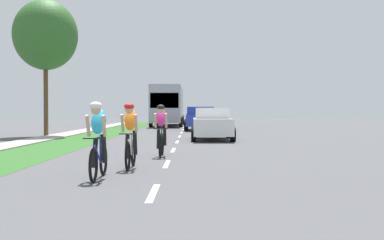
% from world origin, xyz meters
% --- Properties ---
extents(ground_plane, '(120.00, 120.00, 0.00)m').
position_xyz_m(ground_plane, '(0.00, 20.00, 0.00)').
color(ground_plane, '#4C4C4F').
extents(grass_verge, '(2.50, 70.00, 0.01)m').
position_xyz_m(grass_verge, '(-4.62, 20.00, 0.00)').
color(grass_verge, '#2D6026').
rests_on(grass_verge, ground_plane).
extents(sidewalk_concrete, '(1.39, 70.00, 0.10)m').
position_xyz_m(sidewalk_concrete, '(-6.56, 20.00, 0.00)').
color(sidewalk_concrete, '#9E998E').
rests_on(sidewalk_concrete, ground_plane).
extents(lane_markings_center, '(0.12, 53.49, 0.01)m').
position_xyz_m(lane_markings_center, '(0.00, 24.00, 0.00)').
color(lane_markings_center, white).
rests_on(lane_markings_center, ground_plane).
extents(cyclist_lead, '(0.42, 1.72, 1.58)m').
position_xyz_m(cyclist_lead, '(-1.25, 8.36, 0.81)').
color(cyclist_lead, black).
rests_on(cyclist_lead, ground_plane).
extents(cyclist_trailing, '(0.42, 1.72, 1.58)m').
position_xyz_m(cyclist_trailing, '(-0.82, 10.12, 0.81)').
color(cyclist_trailing, black).
rests_on(cyclist_trailing, ground_plane).
extents(cyclist_distant, '(0.42, 1.72, 1.58)m').
position_xyz_m(cyclist_distant, '(-0.28, 13.13, 0.81)').
color(cyclist_distant, black).
rests_on(cyclist_distant, ground_plane).
extents(sedan_white, '(1.98, 4.30, 1.52)m').
position_xyz_m(sedan_white, '(1.61, 21.18, 0.77)').
color(sedan_white, silver).
rests_on(sedan_white, ground_plane).
extents(pickup_blue, '(2.22, 5.10, 1.64)m').
position_xyz_m(pickup_blue, '(1.23, 31.78, 0.83)').
color(pickup_blue, '#23389E').
rests_on(pickup_blue, ground_plane).
extents(bus_silver, '(2.78, 11.60, 3.48)m').
position_xyz_m(bus_silver, '(-1.52, 41.72, 1.98)').
color(bus_silver, '#A5A8AD').
rests_on(bus_silver, ground_plane).
extents(street_tree_near, '(3.44, 3.44, 7.37)m').
position_xyz_m(street_tree_near, '(-7.26, 24.35, 5.46)').
color(street_tree_near, brown).
rests_on(street_tree_near, ground_plane).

